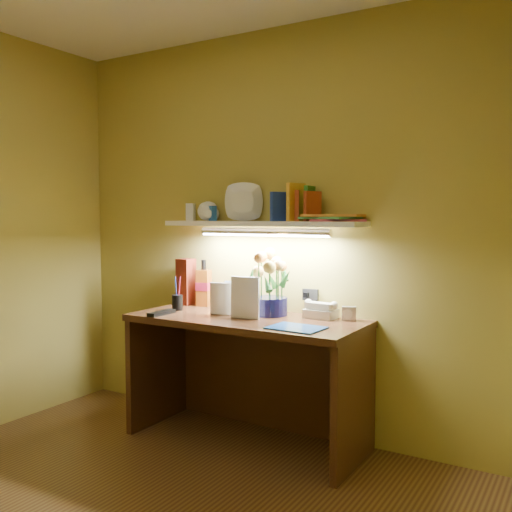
{
  "coord_description": "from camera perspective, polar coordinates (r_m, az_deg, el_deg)",
  "views": [
    {
      "loc": [
        1.76,
        -1.62,
        1.34
      ],
      "look_at": [
        -0.02,
        1.35,
        1.1
      ],
      "focal_mm": 40.0,
      "sensor_mm": 36.0,
      "label": 1
    }
  ],
  "objects": [
    {
      "name": "desk",
      "position": [
        3.46,
        -0.99,
        -12.28
      ],
      "size": [
        1.4,
        0.6,
        0.75
      ],
      "primitive_type": "cube",
      "color": "#381E0F",
      "rests_on": "ground"
    },
    {
      "name": "flower_bouquet",
      "position": [
        3.43,
        1.37,
        -2.8
      ],
      "size": [
        0.28,
        0.28,
        0.38
      ],
      "primitive_type": null,
      "rotation": [
        0.0,
        0.0,
        0.2
      ],
      "color": "#0D0D35",
      "rests_on": "desk"
    },
    {
      "name": "telephone",
      "position": [
        3.36,
        6.52,
        -5.31
      ],
      "size": [
        0.18,
        0.14,
        0.11
      ],
      "primitive_type": null,
      "rotation": [
        0.0,
        0.0,
        -0.04
      ],
      "color": "beige",
      "rests_on": "desk"
    },
    {
      "name": "desk_clock",
      "position": [
        3.31,
        9.28,
        -5.69
      ],
      "size": [
        0.09,
        0.07,
        0.08
      ],
      "primitive_type": "cube",
      "rotation": [
        0.0,
        0.0,
        0.41
      ],
      "color": "silver",
      "rests_on": "desk"
    },
    {
      "name": "whisky_bottle",
      "position": [
        3.8,
        -5.24,
        -2.69
      ],
      "size": [
        0.1,
        0.1,
        0.31
      ],
      "primitive_type": null,
      "rotation": [
        0.0,
        0.0,
        0.25
      ],
      "color": "#A54D12",
      "rests_on": "desk"
    },
    {
      "name": "whisky_box",
      "position": [
        3.87,
        -7.01,
        -2.56
      ],
      "size": [
        0.11,
        0.11,
        0.31
      ],
      "primitive_type": "cube",
      "rotation": [
        0.0,
        0.0,
        -0.06
      ],
      "color": "#611C0F",
      "rests_on": "desk"
    },
    {
      "name": "pen_cup",
      "position": [
        3.64,
        -7.88,
        -4.11
      ],
      "size": [
        0.07,
        0.07,
        0.17
      ],
      "primitive_type": "cylinder",
      "rotation": [
        0.0,
        0.0,
        -0.08
      ],
      "color": "black",
      "rests_on": "desk"
    },
    {
      "name": "art_card",
      "position": [
        3.62,
        -1.76,
        -3.99
      ],
      "size": [
        0.19,
        0.08,
        0.18
      ],
      "primitive_type": null,
      "rotation": [
        0.0,
        0.0,
        0.25
      ],
      "color": "white",
      "rests_on": "desk"
    },
    {
      "name": "tv_remote",
      "position": [
        3.51,
        -9.42,
        -5.63
      ],
      "size": [
        0.06,
        0.2,
        0.02
      ],
      "primitive_type": "cube",
      "rotation": [
        0.0,
        0.0,
        0.01
      ],
      "color": "black",
      "rests_on": "desk"
    },
    {
      "name": "blue_folder",
      "position": [
        3.05,
        4.04,
        -7.18
      ],
      "size": [
        0.29,
        0.22,
        0.01
      ],
      "primitive_type": "cube",
      "rotation": [
        0.0,
        0.0,
        -0.05
      ],
      "color": "blue",
      "rests_on": "desk"
    },
    {
      "name": "desk_book_a",
      "position": [
        3.47,
        -4.61,
        -4.23
      ],
      "size": [
        0.15,
        0.05,
        0.2
      ],
      "primitive_type": "imported",
      "rotation": [
        0.0,
        0.0,
        0.24
      ],
      "color": "white",
      "rests_on": "desk"
    },
    {
      "name": "desk_book_b",
      "position": [
        3.36,
        -2.52,
        -4.08
      ],
      "size": [
        0.18,
        0.04,
        0.25
      ],
      "primitive_type": "imported",
      "rotation": [
        0.0,
        0.0,
        0.1
      ],
      "color": "white",
      "rests_on": "desk"
    },
    {
      "name": "wall_shelf",
      "position": [
        3.47,
        0.82,
        3.85
      ],
      "size": [
        1.32,
        0.36,
        0.26
      ],
      "color": "white",
      "rests_on": "ground"
    }
  ]
}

